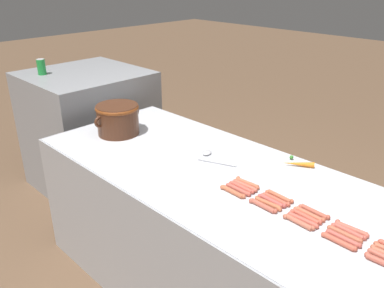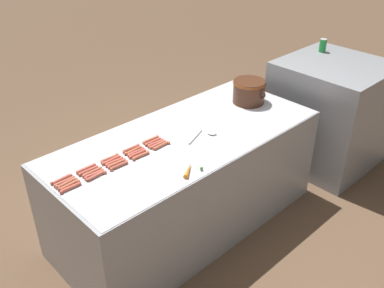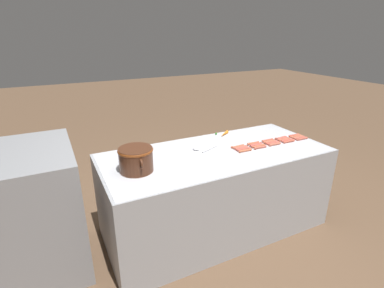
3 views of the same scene
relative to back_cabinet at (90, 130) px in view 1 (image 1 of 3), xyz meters
name	(u,v)px [view 1 (image 1 of 3)]	position (x,y,z in m)	size (l,w,h in m)	color
ground_plane	(209,287)	(-0.24, -1.65, -0.51)	(20.00, 20.00, 0.00)	brown
griddle_counter	(210,233)	(-0.24, -1.65, -0.10)	(0.94, 2.11, 0.82)	#9EA0A5
back_cabinet	(90,130)	(0.00, 0.00, 0.00)	(0.91, 0.89, 1.02)	gray
hot_dog_0	(384,263)	(-0.36, -2.60, 0.32)	(0.03, 0.15, 0.02)	#B45341
hot_dog_1	(339,242)	(-0.35, -2.43, 0.32)	(0.03, 0.15, 0.02)	#B8523E
hot_dog_2	(299,222)	(-0.35, -2.25, 0.32)	(0.03, 0.15, 0.02)	#B35C45
hot_dog_3	(263,206)	(-0.35, -2.07, 0.32)	(0.03, 0.15, 0.02)	#B25543
hot_dog_4	(233,192)	(-0.36, -1.89, 0.32)	(0.03, 0.15, 0.02)	#BA5D3E
hot_dog_6	(343,238)	(-0.32, -2.43, 0.32)	(0.03, 0.15, 0.02)	#B75145
hot_dog_7	(303,220)	(-0.32, -2.25, 0.32)	(0.02, 0.15, 0.02)	#BA5244
hot_dog_8	(268,203)	(-0.32, -2.07, 0.32)	(0.03, 0.15, 0.02)	#BA5D3D
hot_dog_9	(238,190)	(-0.32, -1.90, 0.32)	(0.03, 0.15, 0.02)	#B45143
hot_dog_11	(345,234)	(-0.29, -2.42, 0.32)	(0.03, 0.15, 0.02)	#B15A3F
hot_dog_12	(306,217)	(-0.30, -2.25, 0.32)	(0.03, 0.15, 0.02)	#BE513F
hot_dog_13	(272,201)	(-0.29, -2.07, 0.32)	(0.03, 0.15, 0.02)	#B84F47
hot_dog_14	(242,187)	(-0.29, -1.90, 0.32)	(0.03, 0.15, 0.02)	#BE5143
hot_dog_16	(349,231)	(-0.26, -2.42, 0.32)	(0.03, 0.15, 0.02)	#B75245
hot_dog_17	(309,214)	(-0.27, -2.25, 0.32)	(0.03, 0.15, 0.02)	#B95D43
hot_dog_18	(276,200)	(-0.27, -2.08, 0.32)	(0.03, 0.15, 0.02)	#B8513D
hot_dog_19	(245,186)	(-0.27, -1.90, 0.32)	(0.02, 0.15, 0.02)	#B95A46
hot_dog_21	(352,229)	(-0.24, -2.43, 0.32)	(0.03, 0.15, 0.02)	#B55645
hot_dog_22	(314,212)	(-0.24, -2.25, 0.32)	(0.03, 0.15, 0.02)	#B0503E
hot_dog_23	(279,197)	(-0.24, -2.08, 0.32)	(0.03, 0.15, 0.02)	#BA5A3D
hot_dog_24	(248,183)	(-0.24, -1.89, 0.32)	(0.03, 0.15, 0.02)	#B95C3F
bean_pot	(118,118)	(-0.29, -0.88, 0.42)	(0.34, 0.28, 0.19)	#472616
serving_spoon	(210,156)	(-0.13, -1.55, 0.32)	(0.14, 0.26, 0.02)	#B7B7BC
carrot	(297,163)	(0.12, -1.96, 0.33)	(0.12, 0.16, 0.03)	orange
soda_can	(41,67)	(-0.27, 0.17, 0.57)	(0.07, 0.07, 0.13)	#1E8C38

